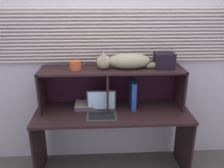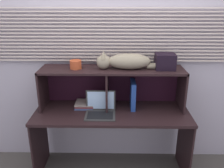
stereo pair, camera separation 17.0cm
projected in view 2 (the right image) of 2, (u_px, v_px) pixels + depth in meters
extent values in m
cube|color=#B4ACBC|center=(112.00, 59.00, 2.69)|extent=(4.40, 0.04, 2.50)
cube|color=beige|center=(112.00, 60.00, 2.64)|extent=(3.37, 0.02, 0.01)
cube|color=beige|center=(112.00, 57.00, 2.63)|extent=(3.37, 0.02, 0.01)
cube|color=beige|center=(112.00, 54.00, 2.62)|extent=(3.37, 0.02, 0.01)
cube|color=beige|center=(112.00, 50.00, 2.61)|extent=(3.37, 0.02, 0.01)
cube|color=beige|center=(112.00, 47.00, 2.59)|extent=(3.37, 0.02, 0.01)
cube|color=beige|center=(112.00, 44.00, 2.58)|extent=(3.37, 0.02, 0.01)
cube|color=beige|center=(112.00, 40.00, 2.57)|extent=(3.37, 0.02, 0.01)
cube|color=beige|center=(112.00, 37.00, 2.55)|extent=(3.37, 0.02, 0.01)
cube|color=beige|center=(112.00, 33.00, 2.54)|extent=(3.37, 0.02, 0.01)
cube|color=beige|center=(112.00, 30.00, 2.53)|extent=(3.37, 0.02, 0.01)
cube|color=beige|center=(112.00, 26.00, 2.52)|extent=(3.37, 0.02, 0.01)
cube|color=beige|center=(112.00, 23.00, 2.50)|extent=(3.37, 0.02, 0.01)
cube|color=beige|center=(112.00, 19.00, 2.49)|extent=(3.37, 0.02, 0.01)
cube|color=beige|center=(112.00, 15.00, 2.48)|extent=(3.37, 0.02, 0.01)
cube|color=beige|center=(112.00, 12.00, 2.47)|extent=(3.37, 0.02, 0.01)
cube|color=beige|center=(112.00, 8.00, 2.45)|extent=(3.37, 0.02, 0.01)
cube|color=black|center=(112.00, 113.00, 2.55)|extent=(1.63, 0.59, 0.03)
cube|color=black|center=(40.00, 142.00, 2.69)|extent=(0.02, 0.53, 0.73)
cube|color=black|center=(184.00, 144.00, 2.66)|extent=(0.02, 0.53, 0.73)
cube|color=black|center=(112.00, 70.00, 2.50)|extent=(1.51, 0.35, 0.02)
cube|color=black|center=(43.00, 88.00, 2.58)|extent=(0.02, 0.35, 0.44)
cube|color=black|center=(182.00, 89.00, 2.56)|extent=(0.02, 0.35, 0.44)
cube|color=black|center=(107.00, 89.00, 2.57)|extent=(0.02, 0.34, 0.42)
cube|color=black|center=(112.00, 83.00, 2.73)|extent=(1.51, 0.01, 0.44)
ellipsoid|color=gray|center=(129.00, 61.00, 2.46)|extent=(0.44, 0.18, 0.16)
sphere|color=gray|center=(104.00, 62.00, 2.47)|extent=(0.15, 0.15, 0.15)
cone|color=gray|center=(103.00, 56.00, 2.41)|extent=(0.07, 0.07, 0.07)
cone|color=gray|center=(104.00, 54.00, 2.48)|extent=(0.07, 0.07, 0.07)
cylinder|color=gray|center=(159.00, 66.00, 2.47)|extent=(0.24, 0.06, 0.06)
cube|color=#333333|center=(100.00, 115.00, 2.45)|extent=(0.31, 0.24, 0.01)
cube|color=#333333|center=(101.00, 100.00, 2.52)|extent=(0.31, 0.01, 0.22)
cube|color=#ADD1F9|center=(101.00, 100.00, 2.52)|extent=(0.28, 0.00, 0.19)
cube|color=black|center=(100.00, 115.00, 2.44)|extent=(0.26, 0.17, 0.00)
cube|color=navy|center=(133.00, 94.00, 2.59)|extent=(0.05, 0.24, 0.30)
cube|color=#3D4F7F|center=(85.00, 106.00, 2.65)|extent=(0.20, 0.20, 0.02)
cube|color=maroon|center=(85.00, 104.00, 2.64)|extent=(0.20, 0.20, 0.02)
cube|color=gray|center=(85.00, 103.00, 2.63)|extent=(0.20, 0.20, 0.01)
cylinder|color=#B94926|center=(76.00, 64.00, 2.48)|extent=(0.12, 0.12, 0.09)
cube|color=black|center=(165.00, 61.00, 2.46)|extent=(0.20, 0.17, 0.16)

